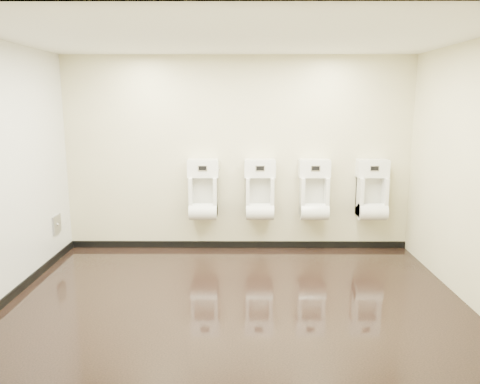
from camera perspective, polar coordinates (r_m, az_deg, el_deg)
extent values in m
cube|color=black|center=(5.43, -0.43, -12.40)|extent=(5.00, 3.50, 0.00)
cube|color=white|center=(5.03, -0.48, 18.34)|extent=(5.00, 3.50, 0.00)
cube|color=beige|center=(6.78, -0.26, 4.58)|extent=(5.00, 0.02, 2.80)
cube|color=beige|center=(3.32, -0.85, -2.16)|extent=(5.00, 0.02, 2.80)
cube|color=beige|center=(5.66, -26.69, 2.13)|extent=(0.02, 3.50, 2.80)
cube|color=beige|center=(5.60, 26.09, 2.10)|extent=(0.02, 3.50, 2.80)
cube|color=silver|center=(5.66, -26.64, 2.13)|extent=(0.01, 3.50, 2.80)
cube|color=black|center=(7.05, -0.25, -6.41)|extent=(5.00, 0.02, 0.10)
cube|color=black|center=(5.98, -25.46, -10.74)|extent=(0.02, 3.50, 0.10)
cube|color=#9E9EA3|center=(6.89, -21.45, -3.70)|extent=(0.03, 0.25, 0.25)
cylinder|color=silver|center=(6.89, -21.31, -3.70)|extent=(0.02, 0.04, 0.04)
cube|color=white|center=(6.75, -4.49, -0.57)|extent=(0.40, 0.29, 0.56)
cube|color=silver|center=(6.84, -4.43, -0.08)|extent=(0.30, 0.01, 0.44)
cylinder|color=white|center=(6.72, -4.52, -2.39)|extent=(0.40, 0.24, 0.24)
cube|color=white|center=(6.72, -4.51, 2.86)|extent=(0.44, 0.21, 0.24)
cube|color=black|center=(6.61, -4.59, 2.90)|extent=(0.11, 0.01, 0.06)
cube|color=silver|center=(6.61, -4.59, 2.90)|extent=(0.13, 0.01, 0.08)
cylinder|color=silver|center=(6.71, -2.58, 2.87)|extent=(0.01, 0.03, 0.03)
cube|color=white|center=(6.73, 2.42, -0.58)|extent=(0.40, 0.29, 0.56)
cube|color=silver|center=(6.82, 2.40, -0.09)|extent=(0.30, 0.01, 0.44)
cylinder|color=white|center=(6.70, 2.43, -2.41)|extent=(0.40, 0.24, 0.24)
cube|color=white|center=(6.70, 2.44, 2.86)|extent=(0.44, 0.21, 0.24)
cube|color=black|center=(6.59, 2.48, 2.90)|extent=(0.11, 0.01, 0.06)
cube|color=silver|center=(6.59, 2.47, 2.90)|extent=(0.13, 0.01, 0.08)
cylinder|color=silver|center=(6.71, 4.37, 2.86)|extent=(0.01, 0.03, 0.03)
cube|color=white|center=(6.81, 9.00, -0.58)|extent=(0.40, 0.29, 0.56)
cube|color=silver|center=(6.89, 8.89, -0.10)|extent=(0.30, 0.01, 0.44)
cylinder|color=white|center=(6.78, 9.05, -2.39)|extent=(0.40, 0.24, 0.24)
cube|color=white|center=(6.78, 9.05, 2.82)|extent=(0.44, 0.21, 0.24)
cube|color=black|center=(6.66, 9.20, 2.86)|extent=(0.11, 0.01, 0.06)
cube|color=silver|center=(6.67, 9.20, 2.86)|extent=(0.13, 0.01, 0.08)
cylinder|color=silver|center=(6.81, 10.94, 2.81)|extent=(0.01, 0.03, 0.03)
cube|color=white|center=(6.98, 15.77, -0.57)|extent=(0.40, 0.29, 0.56)
cube|color=silver|center=(7.06, 15.59, -0.10)|extent=(0.30, 0.01, 0.44)
cylinder|color=white|center=(6.95, 15.85, -2.33)|extent=(0.40, 0.24, 0.24)
cube|color=white|center=(6.95, 15.86, 2.75)|extent=(0.44, 0.21, 0.24)
cube|color=black|center=(6.84, 16.11, 2.78)|extent=(0.11, 0.01, 0.06)
cube|color=silver|center=(6.85, 16.10, 2.78)|extent=(0.13, 0.01, 0.08)
cylinder|color=silver|center=(7.02, 17.64, 2.72)|extent=(0.01, 0.03, 0.03)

